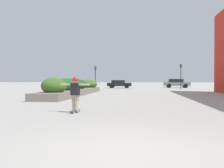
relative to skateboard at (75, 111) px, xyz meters
name	(u,v)px	position (x,y,z in m)	size (l,w,h in m)	color
ground_plane	(130,150)	(2.52, -5.32, -0.07)	(300.00, 300.00, 0.00)	#A3A099
planter_box	(75,88)	(-3.42, 12.64, 0.51)	(2.15, 15.55, 1.54)	slate
skateboard	(75,111)	(0.00, 0.00, 0.00)	(0.34, 0.75, 0.10)	navy
skateboarder	(75,90)	(0.00, 0.00, 0.88)	(1.30, 0.35, 1.41)	tan
car_center_left	(176,83)	(8.94, 34.90, 0.75)	(4.50, 1.84, 1.56)	slate
car_center_right	(119,84)	(-1.00, 32.43, 0.67)	(4.10, 2.00, 1.36)	black
traffic_light_left	(95,74)	(-4.39, 28.34, 2.31)	(0.28, 0.30, 3.50)	black
traffic_light_right	(181,72)	(8.69, 28.31, 2.45)	(0.28, 0.30, 3.73)	black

